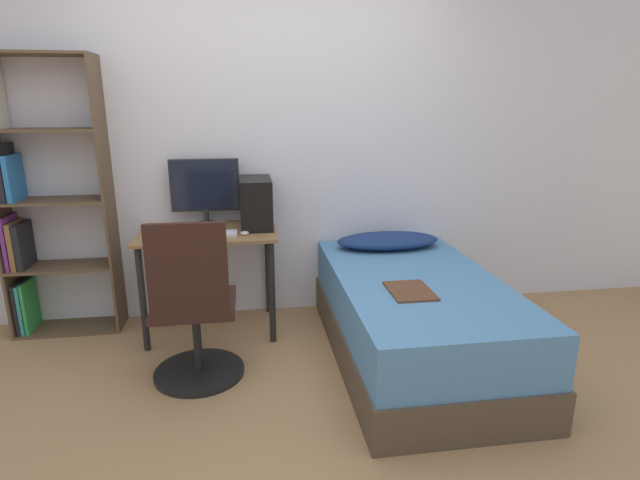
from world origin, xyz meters
The scene contains 12 objects.
ground_plane centered at (0.00, 0.00, 0.00)m, with size 14.00×14.00×0.00m, color #9E754C.
wall_back centered at (0.00, 1.51, 1.25)m, with size 8.00×0.05×2.50m.
desk centered at (-0.46, 1.18, 0.61)m, with size 0.94×0.61×0.74m.
bookshelf centered at (-1.59, 1.34, 0.93)m, with size 0.71×0.29×1.90m.
office_chair centered at (-0.51, 0.50, 0.38)m, with size 0.54×0.54×1.00m.
bed centered at (0.84, 0.58, 0.27)m, with size 1.00×1.81×0.55m.
pillow centered at (0.84, 1.23, 0.60)m, with size 0.76×0.36×0.11m.
magazine centered at (0.72, 0.34, 0.55)m, with size 0.24×0.32×0.01m.
monitor centered at (-0.47, 1.39, 1.00)m, with size 0.49×0.16×0.47m.
keyboard centered at (-0.46, 1.06, 0.75)m, with size 0.41×0.13×0.02m.
pc_tower centered at (-0.12, 1.27, 0.91)m, with size 0.22×0.40×0.34m.
mouse centered at (-0.20, 1.06, 0.75)m, with size 0.06×0.09×0.02m.
Camera 1 is at (-0.19, -2.22, 1.60)m, focal length 28.00 mm.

